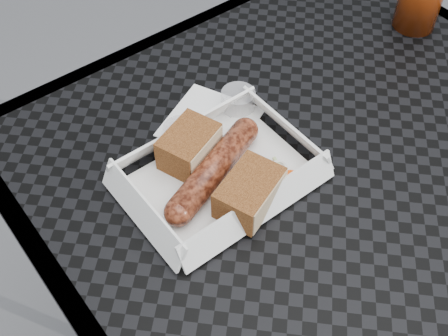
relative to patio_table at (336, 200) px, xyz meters
The scene contains 9 objects.
patio_table is the anchor object (origin of this frame).
food_tray 0.19m from the patio_table, 148.52° to the left, with size 0.22×0.15×0.00m, color white.
bratwurst 0.20m from the patio_table, 149.35° to the left, with size 0.19×0.09×0.04m.
bread_near 0.23m from the patio_table, 139.09° to the left, with size 0.08×0.06×0.05m, color brown.
bread_far 0.18m from the patio_table, 167.69° to the left, with size 0.09×0.06×0.04m, color brown.
veg_garnish 0.13m from the patio_table, 152.14° to the left, with size 0.03×0.03×0.00m.
napkin 0.22m from the patio_table, 118.00° to the left, with size 0.12×0.12×0.00m, color white.
condiment_cup_sauce 0.24m from the patio_table, 131.12° to the left, with size 0.05×0.05×0.03m, color #950E0A.
condiment_cup_empty 0.20m from the patio_table, 103.92° to the left, with size 0.05×0.05×0.03m, color silver.
Camera 1 is at (-0.42, -0.28, 1.33)m, focal length 45.00 mm.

